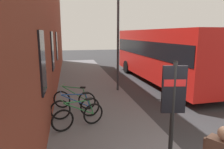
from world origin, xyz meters
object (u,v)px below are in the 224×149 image
city_bus (161,52)px  bicycle_under_window (76,108)px  bicycle_far_end (79,116)px  street_lamp (118,31)px  bicycle_leaning_wall (74,99)px  transit_info_sign (173,96)px

city_bus → bicycle_under_window: bearing=132.0°
bicycle_under_window → bicycle_far_end: bearing=-175.1°
city_bus → street_lamp: street_lamp is taller
bicycle_leaning_wall → city_bus: (4.14, -5.66, 1.41)m
bicycle_far_end → street_lamp: street_lamp is taller
transit_info_sign → bicycle_under_window: bearing=35.5°
transit_info_sign → street_lamp: street_lamp is taller
bicycle_far_end → bicycle_under_window: bearing=4.9°
bicycle_leaning_wall → city_bus: size_ratio=0.16×
bicycle_leaning_wall → city_bus: city_bus is taller
bicycle_under_window → street_lamp: street_lamp is taller
bicycle_far_end → street_lamp: bearing=-29.4°
bicycle_far_end → street_lamp: (4.06, -2.28, 2.73)m
bicycle_under_window → transit_info_sign: transit_info_sign is taller
bicycle_far_end → city_bus: city_bus is taller
street_lamp → transit_info_sign: bearing=177.9°
bicycle_under_window → city_bus: size_ratio=0.17×
city_bus → bicycle_leaning_wall: bearing=126.2°
bicycle_far_end → city_bus: bearing=-43.4°
bicycle_leaning_wall → bicycle_far_end: bearing=-177.4°
bicycle_under_window → city_bus: (5.10, -5.65, 1.41)m
bicycle_under_window → street_lamp: bearing=-35.8°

